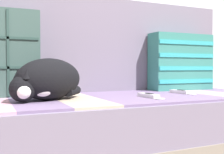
# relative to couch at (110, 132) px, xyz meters

# --- Properties ---
(couch) EXTENTS (1.90, 0.78, 0.37)m
(couch) POSITION_rel_couch_xyz_m (0.00, 0.00, 0.00)
(couch) COLOR gray
(couch) RESTS_ON ground_plane
(sofa_backrest) EXTENTS (1.86, 0.14, 0.57)m
(sofa_backrest) POSITION_rel_couch_xyz_m (0.00, 0.32, 0.48)
(sofa_backrest) COLOR slate
(sofa_backrest) RESTS_ON couch
(throw_pillow_striped) EXTENTS (0.43, 0.14, 0.37)m
(throw_pillow_striped) POSITION_rel_couch_xyz_m (0.59, 0.18, 0.37)
(throw_pillow_striped) COLOR #337A70
(throw_pillow_striped) RESTS_ON couch
(sleeping_cat) EXTENTS (0.39, 0.33, 0.19)m
(sleeping_cat) POSITION_rel_couch_xyz_m (-0.34, -0.07, 0.28)
(sleeping_cat) COLOR black
(sleeping_cat) RESTS_ON couch
(game_remote_near) EXTENTS (0.06, 0.19, 0.02)m
(game_remote_near) POSITION_rel_couch_xyz_m (0.42, -0.05, 0.20)
(game_remote_near) COLOR white
(game_remote_near) RESTS_ON couch
(game_remote_far) EXTENTS (0.05, 0.19, 0.02)m
(game_remote_far) POSITION_rel_couch_xyz_m (0.14, -0.16, 0.20)
(game_remote_far) COLOR white
(game_remote_far) RESTS_ON couch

